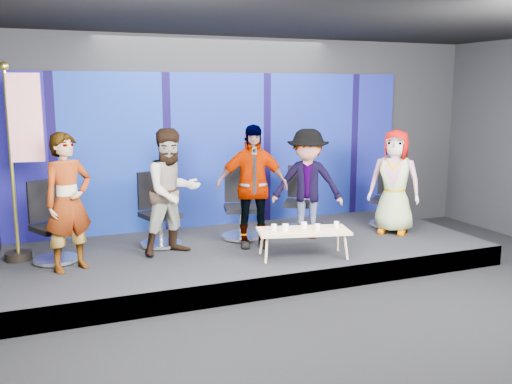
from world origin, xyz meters
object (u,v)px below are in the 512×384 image
mug_c (304,225)px  mug_e (337,224)px  chair_e (387,206)px  coffee_table (303,232)px  panelist_e (395,182)px  mug_d (317,227)px  panelist_a (68,202)px  flag_stand (21,158)px  panelist_d (307,184)px  mug_b (285,228)px  panelist_b (172,192)px  chair_a (53,235)px  chair_d (300,209)px  chair_b (159,222)px  mug_a (274,227)px  panelist_c (252,186)px  chair_c (241,215)px

mug_c → mug_e: (0.46, -0.10, -0.01)m
chair_e → coffee_table: 2.47m
panelist_e → mug_c: (-1.96, -0.63, -0.41)m
panelist_e → mug_e: bearing=-108.4°
mug_d → panelist_a: bearing=167.5°
coffee_table → flag_stand: (-3.59, 1.31, 1.06)m
panelist_d → chair_e: panelist_d is taller
panelist_d → mug_b: 1.30m
panelist_a → flag_stand: flag_stand is taller
panelist_b → panelist_e: panelist_b is taller
panelist_b → panelist_d: size_ratio=1.04×
chair_a → mug_c: bearing=-42.0°
chair_d → coffee_table: 1.58m
panelist_a → panelist_b: 1.44m
chair_b → chair_e: chair_b is taller
mug_d → chair_e: bearing=31.1°
chair_b → chair_e: size_ratio=1.06×
chair_a → chair_b: 1.54m
panelist_a → chair_d: bearing=-12.1°
chair_d → mug_a: 1.69m
mug_b → flag_stand: size_ratio=0.04×
mug_b → mug_c: (0.30, 0.03, -0.00)m
mug_a → mug_b: size_ratio=0.88×
panelist_c → chair_d: 1.40m
chair_b → panelist_b: bearing=-93.0°
chair_d → chair_b: bearing=-146.7°
panelist_e → coffee_table: bearing=-115.8°
chair_a → mug_d: size_ratio=12.58×
mug_a → panelist_b: bearing=149.1°
chair_b → panelist_e: size_ratio=0.65×
panelist_d → chair_e: size_ratio=1.65×
mug_b → mug_c: mug_b is taller
mug_a → mug_c: mug_c is taller
chair_c → mug_b: size_ratio=11.18×
panelist_d → mug_c: bearing=-88.0°
mug_a → panelist_d: bearing=41.4°
panelist_c → panelist_a: bearing=-162.4°
chair_a → panelist_a: size_ratio=0.62×
chair_b → flag_stand: bearing=167.1°
chair_b → panelist_b: panelist_b is taller
mug_c → panelist_b: bearing=154.1°
chair_a → chair_b: size_ratio=1.00×
chair_c → coffee_table: 1.38m
panelist_b → chair_d: 2.43m
panelist_e → flag_stand: 5.64m
panelist_d → mug_e: bearing=-60.9°
mug_a → chair_a: bearing=161.0°
chair_e → mug_d: bearing=-103.5°
panelist_d → mug_e: 1.09m
chair_a → mug_a: 3.02m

